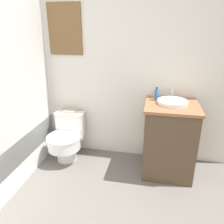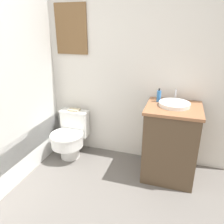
% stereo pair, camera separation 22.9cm
% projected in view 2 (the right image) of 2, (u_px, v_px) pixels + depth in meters
% --- Properties ---
extents(wall_back, '(3.42, 0.07, 2.50)m').
position_uv_depth(wall_back, '(99.00, 57.00, 2.62)').
color(wall_back, white).
rests_on(wall_back, ground_plane).
extents(shower_area, '(0.62, 1.59, 1.98)m').
position_uv_depth(shower_area, '(3.00, 148.00, 2.49)').
color(shower_area, white).
rests_on(shower_area, ground_plane).
extents(toilet, '(0.41, 0.52, 0.58)m').
position_uv_depth(toilet, '(70.00, 136.00, 2.80)').
color(toilet, white).
rests_on(toilet, ground_plane).
extents(vanity, '(0.57, 0.55, 0.83)m').
position_uv_depth(vanity, '(170.00, 142.00, 2.38)').
color(vanity, brown).
rests_on(vanity, ground_plane).
extents(sink, '(0.32, 0.35, 0.13)m').
position_uv_depth(sink, '(174.00, 104.00, 2.25)').
color(sink, white).
rests_on(sink, vanity).
extents(soap_bottle, '(0.04, 0.04, 0.15)m').
position_uv_depth(soap_bottle, '(159.00, 96.00, 2.36)').
color(soap_bottle, '#2D6BB2').
rests_on(soap_bottle, vanity).
extents(book_on_tank, '(0.14, 0.09, 0.02)m').
position_uv_depth(book_on_tank, '(74.00, 110.00, 2.82)').
color(book_on_tank, beige).
rests_on(book_on_tank, toilet).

